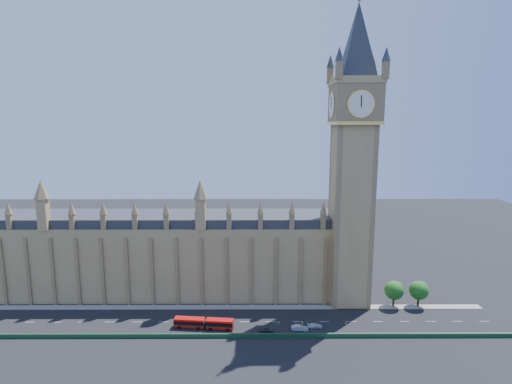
{
  "coord_description": "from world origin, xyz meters",
  "views": [
    {
      "loc": [
        7.12,
        -110.96,
        58.0
      ],
      "look_at": [
        7.57,
        10.0,
        37.63
      ],
      "focal_mm": 28.0,
      "sensor_mm": 36.0,
      "label": 1
    }
  ],
  "objects_px": {
    "car_silver": "(300,328)",
    "car_white": "(315,326)",
    "red_bus": "(204,323)",
    "car_grey": "(266,329)"
  },
  "relations": [
    {
      "from": "car_grey",
      "to": "car_silver",
      "type": "height_order",
      "value": "car_silver"
    },
    {
      "from": "red_bus",
      "to": "car_grey",
      "type": "distance_m",
      "value": 18.2
    },
    {
      "from": "red_bus",
      "to": "car_silver",
      "type": "xyz_separation_m",
      "value": [
        27.64,
        -1.42,
        -0.74
      ]
    },
    {
      "from": "car_silver",
      "to": "car_white",
      "type": "xyz_separation_m",
      "value": [
        4.49,
        1.53,
        -0.17
      ]
    },
    {
      "from": "car_silver",
      "to": "red_bus",
      "type": "bearing_deg",
      "value": 90.96
    },
    {
      "from": "car_silver",
      "to": "car_white",
      "type": "bearing_deg",
      "value": -67.25
    },
    {
      "from": "car_grey",
      "to": "car_white",
      "type": "xyz_separation_m",
      "value": [
        14.06,
        2.09,
        -0.03
      ]
    },
    {
      "from": "red_bus",
      "to": "car_grey",
      "type": "relative_size",
      "value": 4.48
    },
    {
      "from": "car_silver",
      "to": "car_white",
      "type": "relative_size",
      "value": 1.12
    },
    {
      "from": "red_bus",
      "to": "car_grey",
      "type": "height_order",
      "value": "red_bus"
    }
  ]
}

